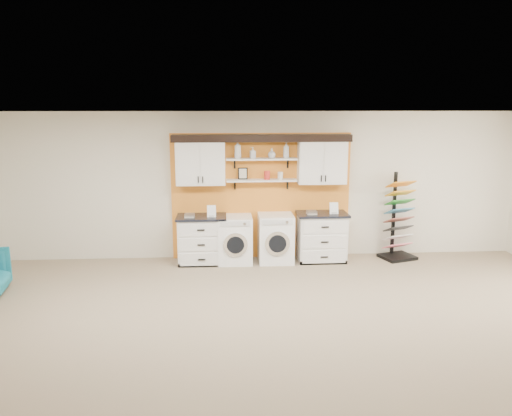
{
  "coord_description": "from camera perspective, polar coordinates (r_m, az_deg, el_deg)",
  "views": [
    {
      "loc": [
        -0.7,
        -5.41,
        2.92
      ],
      "look_at": [
        -0.2,
        2.3,
        1.31
      ],
      "focal_mm": 35.0,
      "sensor_mm": 36.0,
      "label": 1
    }
  ],
  "objects": [
    {
      "name": "accent_panel",
      "position": [
        9.55,
        0.57,
        1.37
      ],
      "size": [
        3.4,
        0.07,
        2.4
      ],
      "primitive_type": "cube",
      "color": "orange",
      "rests_on": "wall_back"
    },
    {
      "name": "upper_cabinet_right",
      "position": [
        9.44,
        7.55,
        5.32
      ],
      "size": [
        0.9,
        0.35,
        0.84
      ],
      "color": "white",
      "rests_on": "wall_back"
    },
    {
      "name": "shelf_lower",
      "position": [
        9.34,
        0.65,
        3.19
      ],
      "size": [
        1.32,
        0.28,
        0.03
      ],
      "primitive_type": "cube",
      "color": "white",
      "rests_on": "wall_back"
    },
    {
      "name": "sample_rack",
      "position": [
        9.96,
        15.9,
        -2.6
      ],
      "size": [
        0.73,
        0.67,
        1.66
      ],
      "rotation": [
        0.0,
        0.0,
        0.32
      ],
      "color": "black",
      "rests_on": "floor"
    },
    {
      "name": "soap_bottle_d",
      "position": [
        9.31,
        3.47,
        6.64
      ],
      "size": [
        0.16,
        0.16,
        0.3
      ],
      "primitive_type": "imported",
      "rotation": [
        0.0,
        0.0,
        0.56
      ],
      "color": "silver",
      "rests_on": "shelf_upper"
    },
    {
      "name": "ceiling",
      "position": [
        5.45,
        3.76,
        10.48
      ],
      "size": [
        10.0,
        10.0,
        0.0
      ],
      "primitive_type": "plane",
      "rotation": [
        3.14,
        0.0,
        0.0
      ],
      "color": "white",
      "rests_on": "wall_back"
    },
    {
      "name": "canister_red",
      "position": [
        9.33,
        1.27,
        3.77
      ],
      "size": [
        0.11,
        0.11,
        0.16
      ],
      "primitive_type": "cylinder",
      "color": "red",
      "rests_on": "shelf_lower"
    },
    {
      "name": "soap_bottle_b",
      "position": [
        9.26,
        -0.38,
        6.35
      ],
      "size": [
        0.11,
        0.11,
        0.21
      ],
      "primitive_type": "imported",
      "rotation": [
        0.0,
        0.0,
        -1.35
      ],
      "color": "silver",
      "rests_on": "shelf_upper"
    },
    {
      "name": "wall_back",
      "position": [
        9.55,
        0.56,
        2.59
      ],
      "size": [
        10.0,
        0.0,
        10.0
      ],
      "primitive_type": "plane",
      "rotation": [
        1.57,
        0.0,
        0.0
      ],
      "color": "beige",
      "rests_on": "floor"
    },
    {
      "name": "dryer",
      "position": [
        9.42,
        2.25,
        -3.45
      ],
      "size": [
        0.65,
        0.71,
        0.9
      ],
      "color": "white",
      "rests_on": "floor"
    },
    {
      "name": "crown_molding",
      "position": [
        9.26,
        0.66,
        8.08
      ],
      "size": [
        3.3,
        0.41,
        0.13
      ],
      "color": "black",
      "rests_on": "wall_back"
    },
    {
      "name": "upper_cabinet_left",
      "position": [
        9.27,
        -6.35,
        5.23
      ],
      "size": [
        0.9,
        0.35,
        0.84
      ],
      "color": "white",
      "rests_on": "wall_back"
    },
    {
      "name": "soap_bottle_a",
      "position": [
        9.24,
        -2.1,
        6.72
      ],
      "size": [
        0.18,
        0.18,
        0.33
      ],
      "primitive_type": "imported",
      "rotation": [
        0.0,
        0.0,
        2.1
      ],
      "color": "silver",
      "rests_on": "shelf_upper"
    },
    {
      "name": "base_cabinet_left",
      "position": [
        9.39,
        -6.2,
        -3.58
      ],
      "size": [
        0.92,
        0.66,
        0.9
      ],
      "color": "white",
      "rests_on": "floor"
    },
    {
      "name": "soap_bottle_c",
      "position": [
        9.29,
        1.81,
        6.28
      ],
      "size": [
        0.18,
        0.18,
        0.18
      ],
      "primitive_type": "imported",
      "rotation": [
        0.0,
        0.0,
        2.82
      ],
      "color": "silver",
      "rests_on": "shelf_upper"
    },
    {
      "name": "floor",
      "position": [
        6.18,
        3.4,
        -16.45
      ],
      "size": [
        10.0,
        10.0,
        0.0
      ],
      "primitive_type": "plane",
      "color": "gray",
      "rests_on": "ground"
    },
    {
      "name": "canister_cream",
      "position": [
        9.36,
        2.79,
        3.72
      ],
      "size": [
        0.1,
        0.1,
        0.14
      ],
      "primitive_type": "cylinder",
      "color": "silver",
      "rests_on": "shelf_lower"
    },
    {
      "name": "picture_frame",
      "position": [
        9.35,
        -1.52,
        3.97
      ],
      "size": [
        0.18,
        0.02,
        0.22
      ],
      "color": "black",
      "rests_on": "shelf_lower"
    },
    {
      "name": "washer",
      "position": [
        9.38,
        -2.41,
        -3.59
      ],
      "size": [
        0.63,
        0.71,
        0.88
      ],
      "color": "white",
      "rests_on": "floor"
    },
    {
      "name": "base_cabinet_right",
      "position": [
        9.55,
        7.5,
        -3.27
      ],
      "size": [
        0.94,
        0.66,
        0.92
      ],
      "color": "white",
      "rests_on": "floor"
    },
    {
      "name": "shelf_upper",
      "position": [
        9.28,
        0.66,
        5.63
      ],
      "size": [
        1.32,
        0.28,
        0.03
      ],
      "primitive_type": "cube",
      "color": "white",
      "rests_on": "wall_back"
    }
  ]
}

